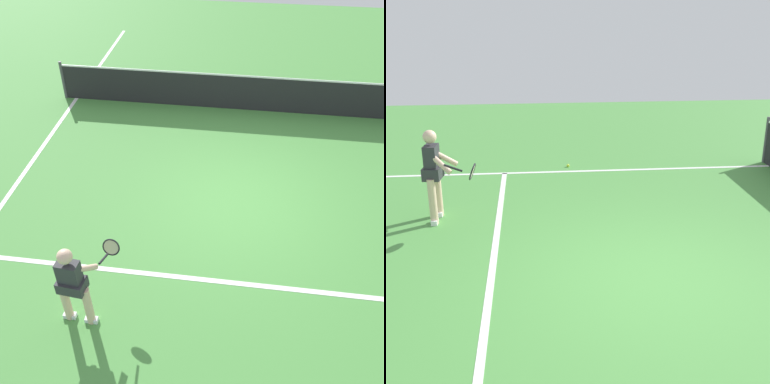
# 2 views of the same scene
# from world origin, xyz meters

# --- Properties ---
(ground_plane) EXTENTS (26.27, 26.27, 0.00)m
(ground_plane) POSITION_xyz_m (0.00, 0.00, 0.00)
(ground_plane) COLOR #4C9342
(service_line_marking) EXTENTS (9.49, 0.10, 0.01)m
(service_line_marking) POSITION_xyz_m (0.00, -2.10, 0.00)
(service_line_marking) COLOR white
(service_line_marking) RESTS_ON ground
(sideline_left_marking) EXTENTS (0.10, 18.21, 0.01)m
(sideline_left_marking) POSITION_xyz_m (-4.75, 0.00, 0.00)
(sideline_left_marking) COLOR white
(sideline_left_marking) RESTS_ON ground
(tennis_player) EXTENTS (0.83, 0.92, 1.55)m
(tennis_player) POSITION_xyz_m (-2.26, -3.11, 0.85)
(tennis_player) COLOR beige
(tennis_player) RESTS_ON ground
(tennis_ball_far) EXTENTS (0.07, 0.07, 0.07)m
(tennis_ball_far) POSITION_xyz_m (-5.09, -0.70, 0.03)
(tennis_ball_far) COLOR #D1E533
(tennis_ball_far) RESTS_ON ground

